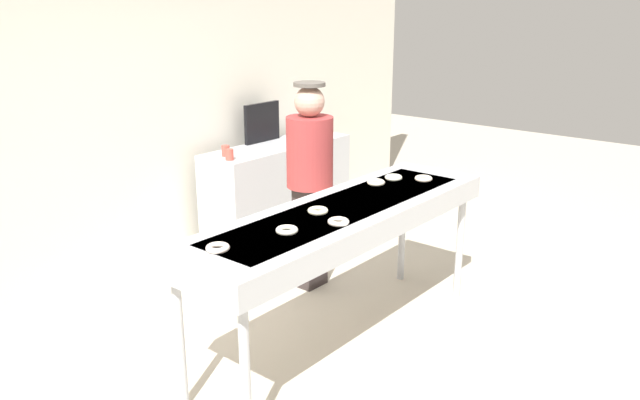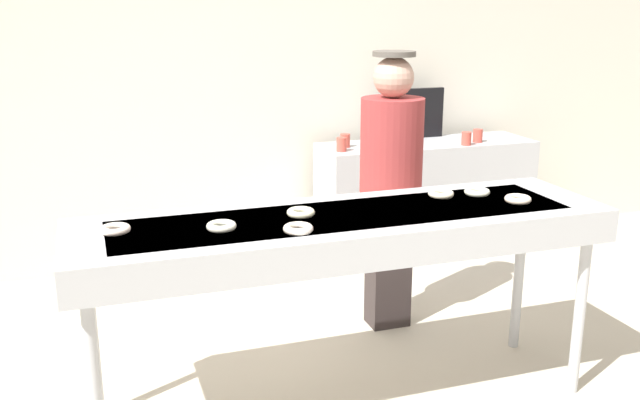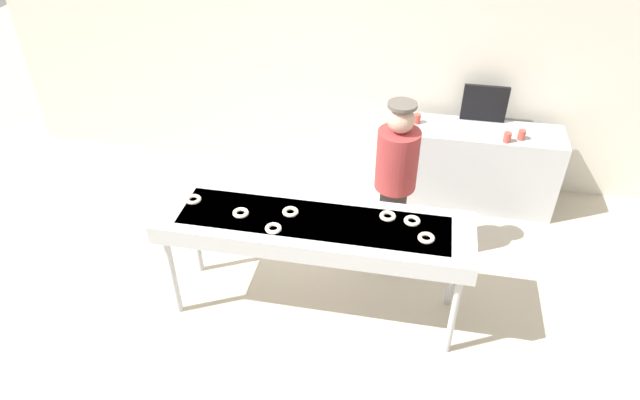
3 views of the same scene
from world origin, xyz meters
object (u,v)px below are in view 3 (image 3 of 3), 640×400
Objects in this scene: fryer_conveyor at (314,228)px; sugar_donut_5 at (273,228)px; paper_cup_3 at (507,137)px; sugar_donut_1 at (290,212)px; paper_cup_1 at (522,135)px; sugar_donut_4 at (388,216)px; paper_cup_2 at (417,119)px; paper_cup_0 at (409,124)px; sugar_donut_0 at (412,221)px; sugar_donut_2 at (193,199)px; sugar_donut_6 at (241,213)px; prep_counter at (475,167)px; worker_baker at (396,175)px; menu_display at (485,103)px; sugar_donut_3 at (426,238)px.

sugar_donut_5 is at bearing -147.23° from fryer_conveyor.
sugar_donut_5 is at bearing -135.34° from paper_cup_3.
sugar_donut_1 is 1.30× the size of paper_cup_1.
paper_cup_2 is at bearing 85.34° from sugar_donut_4.
paper_cup_0 is at bearing 70.24° from fryer_conveyor.
sugar_donut_0 is at bearing -85.57° from paper_cup_0.
fryer_conveyor is at bearing 32.77° from sugar_donut_5.
sugar_donut_2 is 1.30× the size of paper_cup_0.
paper_cup_3 is (1.89, 1.87, -0.05)m from sugar_donut_5.
paper_cup_3 is (2.19, 1.73, -0.05)m from sugar_donut_6.
sugar_donut_5 is (-0.08, -0.23, 0.00)m from sugar_donut_1.
sugar_donut_0 is at bearing 15.77° from sugar_donut_5.
prep_counter is (0.81, 1.74, -0.55)m from sugar_donut_4.
sugar_donut_0 is at bearing 4.02° from sugar_donut_1.
sugar_donut_2 is at bearing -133.28° from paper_cup_2.
sugar_donut_5 reaches higher than paper_cup_3.
worker_baker is at bearing -126.01° from prep_counter.
worker_baker is at bearing -121.36° from menu_display.
fryer_conveyor is at bearing -3.26° from sugar_donut_2.
sugar_donut_6 is at bearing 37.48° from worker_baker.
sugar_donut_0 and sugar_donut_4 have the same top height.
sugar_donut_1 is 0.28× the size of menu_display.
menu_display is at bearing 119.29° from paper_cup_3.
paper_cup_1 is (2.34, 1.80, -0.05)m from sugar_donut_6.
sugar_donut_0 is 1.00× the size of sugar_donut_2.
sugar_donut_1 is 1.30× the size of paper_cup_3.
paper_cup_3 is at bearing 56.17° from sugar_donut_4.
worker_baker is at bearing -93.06° from paper_cup_0.
sugar_donut_2 is 0.08× the size of worker_baker.
prep_counter is at bearing 8.41° from paper_cup_0.
sugar_donut_2 reaches higher than paper_cup_3.
worker_baker reaches higher than paper_cup_1.
sugar_donut_3 is at bearing -34.32° from sugar_donut_4.
sugar_donut_1 and sugar_donut_5 have the same top height.
sugar_donut_3 is 0.08× the size of worker_baker.
paper_cup_3 is (0.89, -0.22, 0.00)m from paper_cup_2.
sugar_donut_3 is (1.08, -0.12, 0.00)m from sugar_donut_1.
sugar_donut_3 reaches higher than fryer_conveyor.
prep_counter is 16.80× the size of paper_cup_0.
sugar_donut_1 is 1.30× the size of paper_cup_2.
sugar_donut_1 is 0.08× the size of worker_baker.
sugar_donut_3 and sugar_donut_4 have the same top height.
sugar_donut_5 is (-0.85, -0.32, 0.00)m from sugar_donut_4.
sugar_donut_6 is at bearing -12.99° from sugar_donut_2.
sugar_donut_4 is 1.30× the size of paper_cup_2.
sugar_donut_2 is 1.30× the size of paper_cup_2.
sugar_donut_6 is 2.95m from paper_cup_1.
sugar_donut_3 reaches higher than prep_counter.
paper_cup_1 is at bearing 64.65° from sugar_donut_3.
paper_cup_1 is at bearing -0.30° from paper_cup_0.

